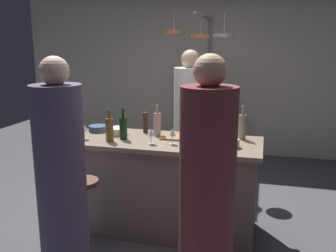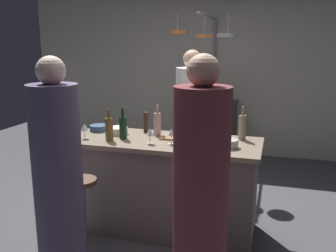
% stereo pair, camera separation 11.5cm
% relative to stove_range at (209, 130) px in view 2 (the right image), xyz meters
% --- Properties ---
extents(ground_plane, '(9.00, 9.00, 0.00)m').
position_rel_stove_range_xyz_m(ground_plane, '(0.00, -2.45, -0.45)').
color(ground_plane, '#4C4C51').
extents(back_wall, '(6.40, 0.16, 2.60)m').
position_rel_stove_range_xyz_m(back_wall, '(0.00, 0.40, 0.85)').
color(back_wall, beige).
rests_on(back_wall, ground_plane).
extents(kitchen_island, '(1.80, 0.72, 0.90)m').
position_rel_stove_range_xyz_m(kitchen_island, '(0.00, -2.45, 0.01)').
color(kitchen_island, slate).
rests_on(kitchen_island, ground_plane).
extents(stove_range, '(0.80, 0.64, 0.89)m').
position_rel_stove_range_xyz_m(stove_range, '(0.00, 0.00, 0.00)').
color(stove_range, '#47474C').
rests_on(stove_range, ground_plane).
extents(chef, '(0.36, 0.36, 1.71)m').
position_rel_stove_range_xyz_m(chef, '(0.07, -1.61, 0.35)').
color(chef, white).
rests_on(chef, ground_plane).
extents(bar_stool_left, '(0.28, 0.28, 0.68)m').
position_rel_stove_range_xyz_m(bar_stool_left, '(-0.53, -3.07, -0.07)').
color(bar_stool_left, '#4C4C51').
rests_on(bar_stool_left, ground_plane).
extents(guest_left, '(0.36, 0.36, 1.70)m').
position_rel_stove_range_xyz_m(guest_left, '(-0.51, -3.42, 0.34)').
color(guest_left, '#594C6B').
rests_on(guest_left, ground_plane).
extents(bar_stool_right, '(0.28, 0.28, 0.68)m').
position_rel_stove_range_xyz_m(bar_stool_right, '(0.52, -3.07, -0.07)').
color(bar_stool_right, '#4C4C51').
rests_on(bar_stool_right, ground_plane).
extents(guest_right, '(0.36, 0.36, 1.72)m').
position_rel_stove_range_xyz_m(guest_right, '(0.56, -3.43, 0.35)').
color(guest_right, brown).
rests_on(guest_right, ground_plane).
extents(overhead_pot_rack, '(0.91, 1.29, 2.17)m').
position_rel_stove_range_xyz_m(overhead_pot_rack, '(0.02, -0.48, 1.24)').
color(overhead_pot_rack, gray).
rests_on(overhead_pot_rack, ground_plane).
extents(potted_plant, '(0.36, 0.36, 0.52)m').
position_rel_stove_range_xyz_m(potted_plant, '(-1.70, -1.48, -0.15)').
color(potted_plant, brown).
rests_on(potted_plant, ground_plane).
extents(cutting_board, '(0.32, 0.22, 0.02)m').
position_rel_stove_range_xyz_m(cutting_board, '(0.13, -2.36, 0.46)').
color(cutting_board, '#997047').
rests_on(cutting_board, kitchen_island).
extents(pepper_mill, '(0.05, 0.05, 0.21)m').
position_rel_stove_range_xyz_m(pepper_mill, '(-0.25, -2.23, 0.56)').
color(pepper_mill, '#382319').
rests_on(pepper_mill, kitchen_island).
extents(wine_bottle_amber, '(0.07, 0.07, 0.30)m').
position_rel_stove_range_xyz_m(wine_bottle_amber, '(-0.47, -2.62, 0.57)').
color(wine_bottle_amber, brown).
rests_on(wine_bottle_amber, kitchen_island).
extents(wine_bottle_green, '(0.07, 0.07, 0.32)m').
position_rel_stove_range_xyz_m(wine_bottle_green, '(0.34, -2.39, 0.58)').
color(wine_bottle_green, '#193D23').
rests_on(wine_bottle_green, kitchen_island).
extents(wine_bottle_red, '(0.07, 0.07, 0.29)m').
position_rel_stove_range_xyz_m(wine_bottle_red, '(-0.38, -2.51, 0.56)').
color(wine_bottle_red, '#143319').
rests_on(wine_bottle_red, kitchen_island).
extents(wine_bottle_rose, '(0.07, 0.07, 0.31)m').
position_rel_stove_range_xyz_m(wine_bottle_rose, '(-0.11, -2.31, 0.57)').
color(wine_bottle_rose, '#B78C8E').
rests_on(wine_bottle_rose, kitchen_island).
extents(wine_bottle_white, '(0.07, 0.07, 0.32)m').
position_rel_stove_range_xyz_m(wine_bottle_white, '(0.70, -2.23, 0.58)').
color(wine_bottle_white, gray).
rests_on(wine_bottle_white, kitchen_island).
extents(wine_glass_by_chef, '(0.07, 0.07, 0.15)m').
position_rel_stove_range_xyz_m(wine_glass_by_chef, '(-0.73, -2.62, 0.56)').
color(wine_glass_by_chef, silver).
rests_on(wine_glass_by_chef, kitchen_island).
extents(wine_glass_near_right_guest, '(0.07, 0.07, 0.15)m').
position_rel_stove_range_xyz_m(wine_glass_near_right_guest, '(-0.07, -2.62, 0.56)').
color(wine_glass_near_right_guest, silver).
rests_on(wine_glass_near_right_guest, kitchen_island).
extents(wine_glass_near_left_guest, '(0.07, 0.07, 0.15)m').
position_rel_stove_range_xyz_m(wine_glass_near_left_guest, '(0.11, -2.58, 0.56)').
color(wine_glass_near_left_guest, silver).
rests_on(wine_glass_near_left_guest, kitchen_island).
extents(mixing_bowl_steel, '(0.16, 0.16, 0.07)m').
position_rel_stove_range_xyz_m(mixing_bowl_steel, '(0.62, -2.54, 0.49)').
color(mixing_bowl_steel, '#B7B7BC').
rests_on(mixing_bowl_steel, kitchen_island).
extents(mixing_bowl_ceramic, '(0.19, 0.19, 0.07)m').
position_rel_stove_range_xyz_m(mixing_bowl_ceramic, '(-0.50, -2.36, 0.49)').
color(mixing_bowl_ceramic, silver).
rests_on(mixing_bowl_ceramic, kitchen_island).
extents(mixing_bowl_blue, '(0.19, 0.19, 0.06)m').
position_rel_stove_range_xyz_m(mixing_bowl_blue, '(-0.74, -2.29, 0.48)').
color(mixing_bowl_blue, '#334C6B').
rests_on(mixing_bowl_blue, kitchen_island).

